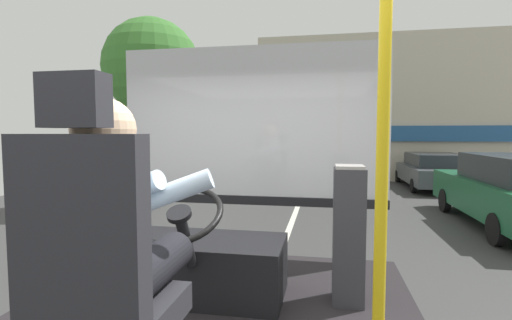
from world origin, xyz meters
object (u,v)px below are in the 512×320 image
Objects in this scene: parked_car_charcoal at (434,170)px; parked_car_blue at (398,157)px; fare_box at (349,234)px; steering_console at (205,265)px; driver_seat at (99,286)px; handrail_pole at (382,156)px; bus_driver at (117,228)px.

parked_car_blue is (-0.24, 5.22, 0.13)m from parked_car_charcoal.
fare_box is at bearing -107.49° from parked_car_charcoal.
fare_box reaches higher than steering_console.
steering_console reaches higher than parked_car_blue.
parked_car_charcoal is (4.54, 12.61, -0.72)m from driver_seat.
handrail_pole reaches higher than steering_console.
driver_seat is at bearing -103.56° from parked_car_blue.
parked_car_blue is at bearing 79.48° from handrail_pole.
parked_car_blue is at bearing 78.63° from fare_box.
bus_driver is 0.37× the size of handrail_pole.
handrail_pole reaches higher than bus_driver.
driver_seat is 1.68× the size of bus_driver.
driver_seat reaches higher than bus_driver.
bus_driver is 0.86× the size of fare_box.
handrail_pole reaches higher than driver_seat.
steering_console is 1.18× the size of fare_box.
fare_box is at bearing -101.37° from parked_car_blue.
steering_console is 0.52× the size of handrail_pole.
handrail_pole reaches higher than parked_car_charcoal.
parked_car_blue is (3.28, 17.68, -1.08)m from handrail_pole.
parked_car_blue is at bearing 76.44° from driver_seat.
handrail_pole is (1.02, 0.15, 0.49)m from driver_seat.
bus_driver is at bearing -129.49° from fare_box.
parked_car_charcoal is 5.23m from parked_car_blue.
steering_console is 0.26× the size of parked_car_charcoal.
bus_driver is 18.24m from parked_car_blue.
parked_car_charcoal is (3.56, 11.29, -0.61)m from fare_box.
driver_seat reaches higher than steering_console.
handrail_pole is at bearing -46.53° from steering_console.
parked_car_blue is (4.30, 16.61, -0.24)m from steering_console.
parked_car_charcoal is 0.96× the size of parked_car_blue.
fare_box is 11.86m from parked_car_charcoal.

